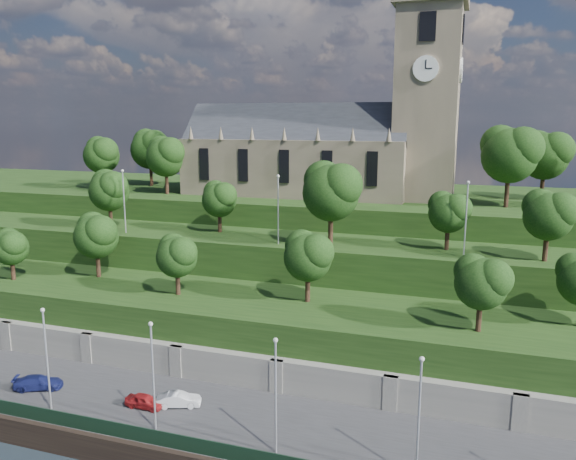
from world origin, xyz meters
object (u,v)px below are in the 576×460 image
(church, at_px, (330,143))
(car_middle, at_px, (179,400))
(car_left, at_px, (145,401))
(car_right, at_px, (38,382))

(church, distance_m, car_middle, 44.57)
(car_left, relative_size, car_middle, 0.92)
(church, height_order, car_right, church)
(church, bearing_deg, car_right, -111.77)
(car_middle, bearing_deg, church, -24.79)
(church, xyz_separation_m, car_right, (-16.35, -40.94, -19.91))
(car_middle, xyz_separation_m, car_right, (-13.54, -1.17, 0.00))
(church, xyz_separation_m, car_middle, (-2.81, -39.77, -19.92))
(church, height_order, car_left, church)
(car_left, height_order, car_middle, car_middle)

